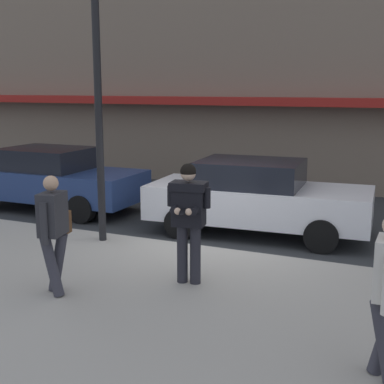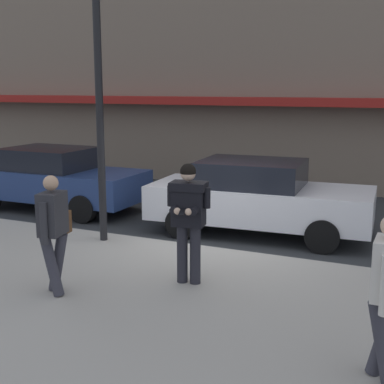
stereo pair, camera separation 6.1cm
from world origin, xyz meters
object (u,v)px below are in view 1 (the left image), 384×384
Objects in this scene: parked_sedan_mid at (257,197)px; street_lamp_post at (98,80)px; parked_sedan_near at (52,178)px; pedestrian_with_bag at (54,227)px; man_texting_on_phone at (189,210)px.

street_lamp_post reaches higher than parked_sedan_mid.
parked_sedan_near is at bearing 178.90° from parked_sedan_mid.
parked_sedan_mid is 4.87m from pedestrian_with_bag.
pedestrian_with_bag is 0.35× the size of street_lamp_post.
man_texting_on_phone is at bearing -89.17° from parked_sedan_mid.
parked_sedan_near is 6.08m from pedestrian_with_bag.
parked_sedan_near is at bearing 146.15° from man_texting_on_phone.
street_lamp_post is at bearing -138.71° from parked_sedan_mid.
man_texting_on_phone is (5.35, -3.59, 0.46)m from parked_sedan_near.
pedestrian_with_bag is (3.81, -4.72, 0.32)m from parked_sedan_near.
pedestrian_with_bag is at bearing -70.42° from street_lamp_post.
street_lamp_post is at bearing 109.58° from pedestrian_with_bag.
man_texting_on_phone is 3.39m from street_lamp_post.
pedestrian_with_bag reaches higher than parked_sedan_near.
man_texting_on_phone reaches higher than parked_sedan_near.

